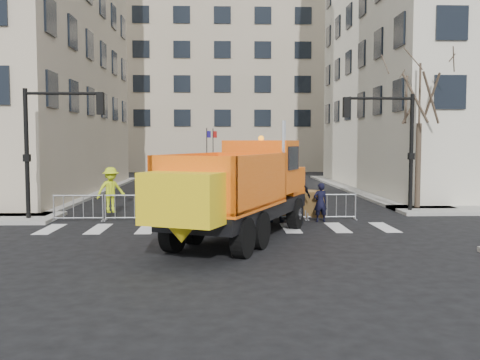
{
  "coord_description": "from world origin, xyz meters",
  "views": [
    {
      "loc": [
        -0.09,
        -14.45,
        3.25
      ],
      "look_at": [
        0.49,
        2.5,
        2.04
      ],
      "focal_mm": 40.0,
      "sensor_mm": 36.0,
      "label": 1
    }
  ],
  "objects_px": {
    "worker": "(111,190)",
    "plow_truck": "(239,187)",
    "cop_b": "(273,198)",
    "cop_c": "(299,198)",
    "newspaper_box": "(289,197)",
    "cop_a": "(320,202)"
  },
  "relations": [
    {
      "from": "worker",
      "to": "plow_truck",
      "type": "bearing_deg",
      "value": -79.48
    },
    {
      "from": "cop_b",
      "to": "cop_c",
      "type": "distance_m",
      "value": 1.06
    },
    {
      "from": "cop_b",
      "to": "worker",
      "type": "distance_m",
      "value": 7.23
    },
    {
      "from": "cop_c",
      "to": "worker",
      "type": "bearing_deg",
      "value": -51.57
    },
    {
      "from": "cop_c",
      "to": "newspaper_box",
      "type": "bearing_deg",
      "value": -124.9
    },
    {
      "from": "plow_truck",
      "to": "cop_b",
      "type": "xyz_separation_m",
      "value": [
        1.51,
        3.96,
        -0.81
      ]
    },
    {
      "from": "plow_truck",
      "to": "worker",
      "type": "height_order",
      "value": "plow_truck"
    },
    {
      "from": "plow_truck",
      "to": "cop_c",
      "type": "xyz_separation_m",
      "value": [
        2.5,
        3.57,
        -0.74
      ]
    },
    {
      "from": "plow_truck",
      "to": "cop_b",
      "type": "relative_size",
      "value": 5.46
    },
    {
      "from": "cop_b",
      "to": "newspaper_box",
      "type": "distance_m",
      "value": 3.04
    },
    {
      "from": "cop_b",
      "to": "plow_truck",
      "type": "bearing_deg",
      "value": 70.9
    },
    {
      "from": "cop_b",
      "to": "cop_a",
      "type": "bearing_deg",
      "value": -178.2
    },
    {
      "from": "cop_c",
      "to": "worker",
      "type": "relative_size",
      "value": 1.03
    },
    {
      "from": "cop_b",
      "to": "worker",
      "type": "relative_size",
      "value": 0.96
    },
    {
      "from": "newspaper_box",
      "to": "cop_c",
      "type": "bearing_deg",
      "value": -69.7
    },
    {
      "from": "cop_b",
      "to": "worker",
      "type": "bearing_deg",
      "value": -14.52
    },
    {
      "from": "worker",
      "to": "cop_a",
      "type": "bearing_deg",
      "value": -44.49
    },
    {
      "from": "cop_a",
      "to": "cop_c",
      "type": "height_order",
      "value": "cop_c"
    },
    {
      "from": "cop_a",
      "to": "cop_b",
      "type": "xyz_separation_m",
      "value": [
        -1.93,
        0.0,
        0.17
      ]
    },
    {
      "from": "cop_b",
      "to": "worker",
      "type": "height_order",
      "value": "worker"
    },
    {
      "from": "plow_truck",
      "to": "cop_a",
      "type": "relative_size",
      "value": 6.61
    },
    {
      "from": "cop_a",
      "to": "cop_b",
      "type": "distance_m",
      "value": 1.94
    }
  ]
}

